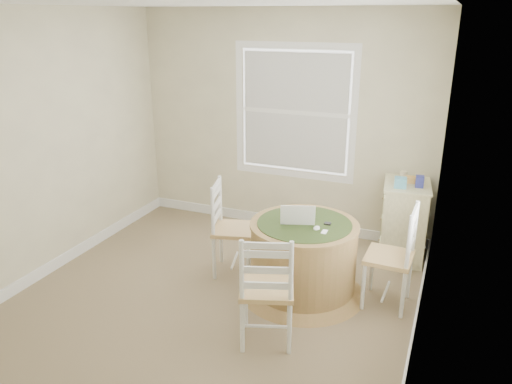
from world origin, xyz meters
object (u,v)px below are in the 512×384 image
at_px(chair_near, 267,288).
at_px(laptop, 297,219).
at_px(round_table, 303,255).
at_px(chair_left, 234,229).
at_px(chair_right, 389,257).
at_px(corner_chest, 403,221).

distance_m(chair_near, laptop, 0.87).
xyz_separation_m(round_table, chair_left, (-0.77, 0.13, 0.08)).
bearing_deg(round_table, chair_near, -94.48).
bearing_deg(laptop, round_table, 157.36).
bearing_deg(chair_right, laptop, -81.59).
distance_m(round_table, chair_near, 0.82).
distance_m(chair_near, chair_right, 1.23).
bearing_deg(chair_right, chair_near, -39.70).
height_order(round_table, laptop, laptop).
height_order(chair_left, corner_chest, chair_left).
relative_size(chair_left, chair_right, 1.00).
height_order(round_table, chair_right, chair_right).
bearing_deg(chair_near, laptop, -107.54).
bearing_deg(round_table, laptop, 174.82).
height_order(chair_near, corner_chest, chair_near).
xyz_separation_m(chair_left, chair_near, (0.72, -0.95, 0.00)).
bearing_deg(chair_near, corner_chest, -131.86).
relative_size(round_table, corner_chest, 1.40).
height_order(chair_right, corner_chest, chair_right).
bearing_deg(chair_left, laptop, -114.91).
xyz_separation_m(round_table, chair_right, (0.76, 0.10, 0.08)).
bearing_deg(chair_near, round_table, -112.40).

